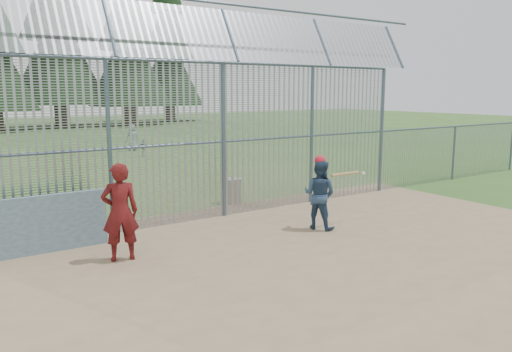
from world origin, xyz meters
TOP-DOWN VIEW (x-y plane):
  - ground at (0.00, 0.00)m, footprint 120.00×120.00m
  - dirt_infield at (0.00, -0.50)m, footprint 14.00×10.00m
  - dugout_wall at (-4.60, 2.90)m, footprint 2.50×0.12m
  - batter at (1.25, 1.14)m, footprint 0.91×1.00m
  - onlooker at (-3.47, 1.59)m, footprint 0.79×0.61m
  - bg_kid_standing at (3.26, 18.97)m, footprint 0.75×0.51m
  - bg_kid_seated at (2.96, 16.54)m, footprint 0.54×0.28m
  - batting_gear at (1.41, 1.10)m, footprint 1.50×0.33m
  - trash_can at (1.00, 4.70)m, footprint 0.56×0.56m
  - backstop_fence at (1.81, 3.43)m, footprint 20.09×0.81m
  - conifer_row at (1.93, 41.51)m, footprint 38.48×12.26m

SIDE VIEW (x-z plane):
  - ground at x=0.00m, z-range 0.00..0.00m
  - dirt_infield at x=0.00m, z-range 0.00..0.02m
  - trash_can at x=1.00m, z-range -0.03..0.79m
  - bg_kid_seated at x=2.96m, z-range 0.00..0.88m
  - dugout_wall at x=-4.60m, z-range 0.02..1.22m
  - bg_kid_standing at x=3.26m, z-range 0.00..1.48m
  - batter at x=1.25m, z-range 0.02..1.68m
  - onlooker at x=-3.47m, z-range 0.02..1.95m
  - batting_gear at x=1.41m, z-range 1.30..1.88m
  - backstop_fence at x=1.81m, z-range -0.29..5.01m
  - conifer_row at x=1.93m, z-range 0.73..20.93m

